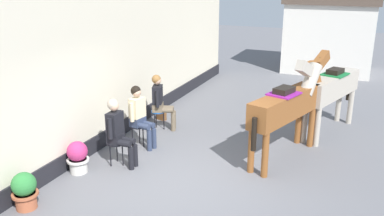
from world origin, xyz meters
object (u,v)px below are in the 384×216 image
object	(u,v)px
satchel_bag	(161,116)
flower_planter_nearest	(25,190)
saddled_horse_far	(330,87)
saddled_horse_near	(289,104)
seated_visitor_middle	(140,113)
seated_visitor_near	(118,129)
seated_visitor_far	(160,99)
flower_planter_inner_near	(78,157)

from	to	relation	value
satchel_bag	flower_planter_nearest	bearing A→B (deg)	105.09
saddled_horse_far	satchel_bag	world-z (taller)	saddled_horse_far
saddled_horse_near	satchel_bag	size ratio (longest dim) A/B	10.34
seated_visitor_middle	seated_visitor_near	bearing A→B (deg)	-85.26
flower_planter_nearest	satchel_bag	size ratio (longest dim) A/B	2.29
seated_visitor_near	flower_planter_nearest	size ratio (longest dim) A/B	2.17
saddled_horse_far	satchel_bag	distance (m)	4.29
flower_planter_nearest	satchel_bag	world-z (taller)	flower_planter_nearest
seated_visitor_middle	satchel_bag	distance (m)	1.92
seated_visitor_near	satchel_bag	distance (m)	2.88
flower_planter_nearest	satchel_bag	xyz separation A→B (m)	(0.08, 4.75, -0.23)
seated_visitor_middle	satchel_bag	bearing A→B (deg)	102.25
seated_visitor_middle	saddled_horse_far	bearing A→B (deg)	32.79
seated_visitor_middle	seated_visitor_far	distance (m)	1.12
seated_visitor_far	saddled_horse_near	size ratio (longest dim) A/B	0.48
seated_visitor_far	satchel_bag	distance (m)	0.98
seated_visitor_far	flower_planter_inner_near	distance (m)	2.78
flower_planter_inner_near	seated_visitor_near	bearing A→B (deg)	46.15
saddled_horse_far	satchel_bag	bearing A→B (deg)	-171.09
flower_planter_inner_near	satchel_bag	world-z (taller)	flower_planter_inner_near
seated_visitor_far	saddled_horse_far	bearing A→B (deg)	18.68
seated_visitor_far	flower_planter_inner_near	bearing A→B (deg)	-98.77
seated_visitor_near	saddled_horse_far	size ratio (longest dim) A/B	0.48
seated_visitor_far	seated_visitor_near	bearing A→B (deg)	-86.03
seated_visitor_far	flower_planter_nearest	bearing A→B (deg)	-95.55
seated_visitor_middle	seated_visitor_far	size ratio (longest dim) A/B	1.00
seated_visitor_middle	saddled_horse_near	bearing A→B (deg)	13.18
seated_visitor_near	saddled_horse_far	world-z (taller)	saddled_horse_far
seated_visitor_middle	flower_planter_inner_near	world-z (taller)	seated_visitor_middle
seated_visitor_middle	seated_visitor_far	world-z (taller)	same
seated_visitor_near	seated_visitor_far	size ratio (longest dim) A/B	1.00
saddled_horse_near	flower_planter_nearest	distance (m)	5.21
seated_visitor_far	satchel_bag	size ratio (longest dim) A/B	4.96
seated_visitor_middle	seated_visitor_far	bearing A→B (deg)	93.29
satchel_bag	saddled_horse_near	bearing A→B (deg)	179.48
flower_planter_inner_near	saddled_horse_near	bearing A→B (deg)	32.98
seated_visitor_middle	flower_planter_nearest	xyz separation A→B (m)	(-0.46, -3.00, -0.44)
seated_visitor_near	seated_visitor_middle	xyz separation A→B (m)	(-0.08, 1.00, 0.00)
seated_visitor_middle	saddled_horse_near	world-z (taller)	saddled_horse_near
flower_planter_nearest	flower_planter_inner_near	xyz separation A→B (m)	(-0.02, 1.41, 0.00)
saddled_horse_far	flower_planter_nearest	world-z (taller)	saddled_horse_far
seated_visitor_middle	saddled_horse_near	distance (m)	3.19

